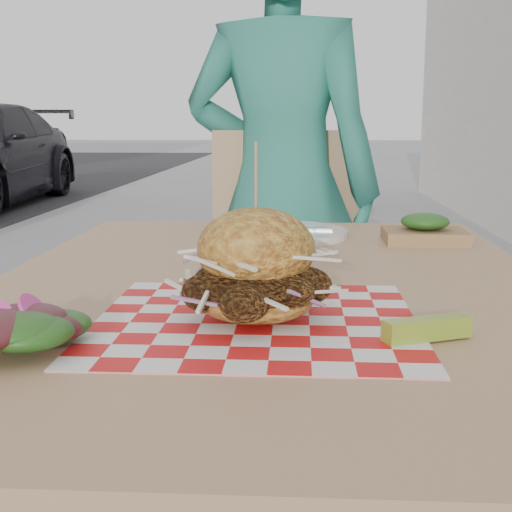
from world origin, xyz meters
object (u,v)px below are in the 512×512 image
Objects in this scene: patio_table at (271,333)px; sandwich at (256,272)px; diner at (281,191)px; patio_chair at (282,274)px.

sandwich is at bearing -92.50° from patio_table.
diner is 1.64× the size of patio_chair.
diner is 7.84× the size of sandwich.
patio_table is 6.03× the size of sandwich.
patio_chair is (-0.01, 0.97, -0.12)m from patio_table.
diner is at bearing 90.05° from sandwich.
diner is 1.30× the size of patio_table.
sandwich is (0.00, -1.24, 0.03)m from diner.
sandwich is at bearing -93.80° from patio_chair.
sandwich reaches higher than patio_chair.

